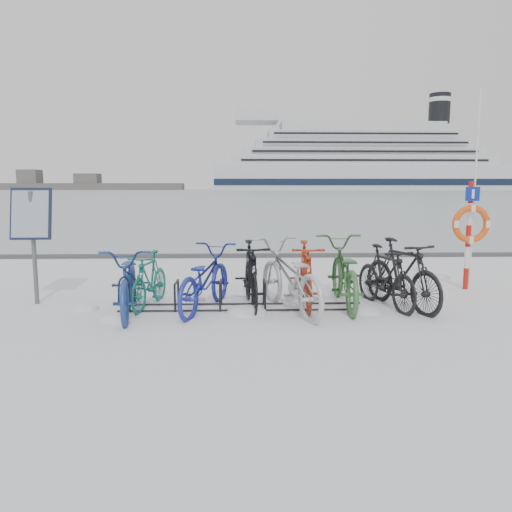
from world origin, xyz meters
TOP-DOWN VIEW (x-y plane):
  - ground at (0.00, 0.00)m, footprint 900.00×900.00m
  - ice_sheet at (0.00, 155.00)m, footprint 400.00×298.00m
  - quay_edge at (0.00, 5.90)m, footprint 400.00×0.25m
  - bike_rack at (0.00, 0.00)m, footprint 4.00×0.48m
  - info_board at (-3.51, 0.40)m, footprint 0.66×0.27m
  - lifebuoy_station at (4.36, 1.33)m, footprint 0.73×0.22m
  - cruise_ferry at (53.81, 221.23)m, footprint 131.67×24.85m
  - shoreline at (-122.02, 260.00)m, footprint 180.00×12.00m
  - bike_0 at (-1.78, -0.28)m, footprint 1.02×2.20m
  - bike_1 at (-1.55, 0.18)m, footprint 0.73×1.64m
  - bike_2 at (-0.62, -0.04)m, footprint 1.30×2.18m
  - bike_3 at (0.14, 0.15)m, footprint 0.66×1.91m
  - bike_4 at (0.74, -0.20)m, footprint 1.47×2.38m
  - bike_5 at (1.06, 0.16)m, footprint 0.59×1.87m
  - bike_6 at (1.69, 0.16)m, footprint 0.87×2.29m
  - bike_7 at (2.37, 0.04)m, footprint 0.95×1.83m
  - bike_8 at (2.62, -0.02)m, footprint 1.19×2.03m
  - snow_drifts at (0.07, -0.13)m, footprint 6.05×1.73m

SIDE VIEW (x-z plane):
  - ground at x=0.00m, z-range 0.00..0.00m
  - snow_drifts at x=0.07m, z-range -0.11..0.11m
  - ice_sheet at x=0.00m, z-range 0.00..0.02m
  - quay_edge at x=0.00m, z-range 0.00..0.10m
  - bike_rack at x=0.00m, z-range -0.05..0.41m
  - bike_1 at x=-1.55m, z-range 0.00..0.95m
  - bike_7 at x=2.37m, z-range 0.00..1.06m
  - bike_2 at x=-0.62m, z-range 0.00..1.08m
  - bike_0 at x=-1.78m, z-range 0.00..1.11m
  - bike_5 at x=1.06m, z-range 0.00..1.11m
  - bike_3 at x=0.14m, z-range 0.00..1.13m
  - bike_8 at x=2.62m, z-range 0.00..1.18m
  - bike_4 at x=0.74m, z-range 0.00..1.18m
  - bike_6 at x=1.69m, z-range 0.00..1.19m
  - lifebuoy_station at x=4.36m, z-range -0.62..3.17m
  - info_board at x=-3.51m, z-range 0.43..2.40m
  - shoreline at x=-122.02m, z-range -1.96..7.54m
  - cruise_ferry at x=53.81m, z-range -9.85..33.41m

